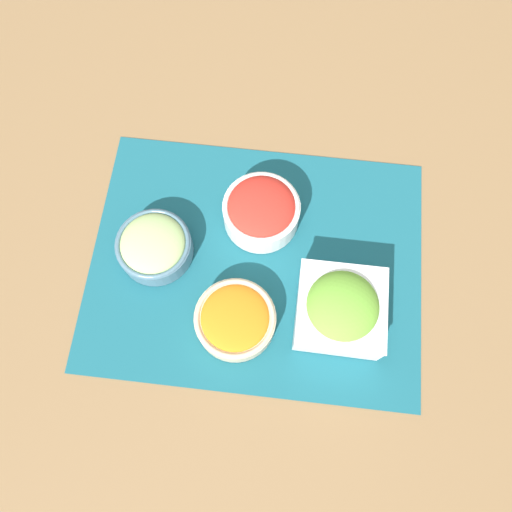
# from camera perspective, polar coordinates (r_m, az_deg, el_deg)

# --- Properties ---
(ground_plane) EXTENTS (3.00, 3.00, 0.00)m
(ground_plane) POSITION_cam_1_polar(r_m,az_deg,el_deg) (0.85, -0.00, -0.77)
(ground_plane) COLOR olive
(placemat) EXTENTS (0.56, 0.43, 0.00)m
(placemat) POSITION_cam_1_polar(r_m,az_deg,el_deg) (0.84, -0.00, -0.73)
(placemat) COLOR #195B6B
(placemat) RESTS_ON ground_plane
(tomato_bowl) EXTENTS (0.13, 0.13, 0.07)m
(tomato_bowl) POSITION_cam_1_polar(r_m,az_deg,el_deg) (0.84, 0.76, 5.22)
(tomato_bowl) COLOR white
(tomato_bowl) RESTS_ON placemat
(carrot_bowl) EXTENTS (0.13, 0.13, 0.05)m
(carrot_bowl) POSITION_cam_1_polar(r_m,az_deg,el_deg) (0.79, -2.38, -7.23)
(carrot_bowl) COLOR beige
(carrot_bowl) RESTS_ON placemat
(cucumber_bowl) EXTENTS (0.12, 0.12, 0.06)m
(cucumber_bowl) POSITION_cam_1_polar(r_m,az_deg,el_deg) (0.84, -11.63, 0.94)
(cucumber_bowl) COLOR slate
(cucumber_bowl) RESTS_ON placemat
(lettuce_bowl) EXTENTS (0.14, 0.14, 0.08)m
(lettuce_bowl) POSITION_cam_1_polar(r_m,az_deg,el_deg) (0.79, 9.68, -5.92)
(lettuce_bowl) COLOR white
(lettuce_bowl) RESTS_ON placemat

